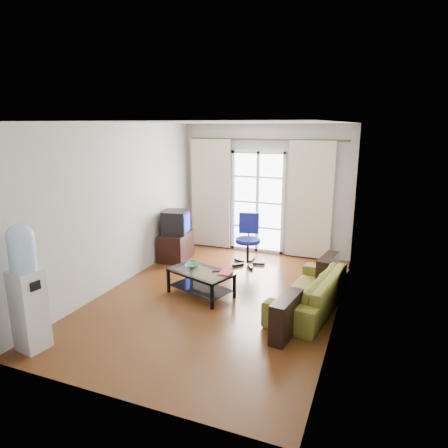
# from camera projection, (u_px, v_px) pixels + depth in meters

# --- Properties ---
(floor) EXTENTS (5.20, 5.20, 0.00)m
(floor) POSITION_uv_depth(u_px,v_px,m) (218.00, 298.00, 6.33)
(floor) COLOR brown
(floor) RESTS_ON ground
(ceiling) EXTENTS (5.20, 5.20, 0.00)m
(ceiling) POSITION_uv_depth(u_px,v_px,m) (218.00, 122.00, 5.68)
(ceiling) COLOR white
(ceiling) RESTS_ON wall_back
(wall_back) EXTENTS (3.60, 0.02, 2.70)m
(wall_back) POSITION_uv_depth(u_px,v_px,m) (266.00, 190.00, 8.35)
(wall_back) COLOR #BAB7B1
(wall_back) RESTS_ON floor
(wall_front) EXTENTS (3.60, 0.02, 2.70)m
(wall_front) POSITION_uv_depth(u_px,v_px,m) (110.00, 272.00, 3.66)
(wall_front) COLOR #BAB7B1
(wall_front) RESTS_ON floor
(wall_left) EXTENTS (0.02, 5.20, 2.70)m
(wall_left) POSITION_uv_depth(u_px,v_px,m) (119.00, 206.00, 6.65)
(wall_left) COLOR #BAB7B1
(wall_left) RESTS_ON floor
(wall_right) EXTENTS (0.02, 5.20, 2.70)m
(wall_right) POSITION_uv_depth(u_px,v_px,m) (342.00, 226.00, 5.36)
(wall_right) COLOR #BAB7B1
(wall_right) RESTS_ON floor
(french_door) EXTENTS (1.16, 0.06, 2.15)m
(french_door) POSITION_uv_depth(u_px,v_px,m) (258.00, 202.00, 8.42)
(french_door) COLOR white
(french_door) RESTS_ON wall_back
(curtain_rod) EXTENTS (3.30, 0.04, 0.04)m
(curtain_rod) POSITION_uv_depth(u_px,v_px,m) (265.00, 140.00, 8.01)
(curtain_rod) COLOR #4C3F2D
(curtain_rod) RESTS_ON wall_back
(curtain_left) EXTENTS (0.90, 0.07, 2.35)m
(curtain_left) POSITION_uv_depth(u_px,v_px,m) (211.00, 194.00, 8.71)
(curtain_left) COLOR beige
(curtain_left) RESTS_ON curtain_rod
(curtain_right) EXTENTS (0.90, 0.07, 2.35)m
(curtain_right) POSITION_uv_depth(u_px,v_px,m) (310.00, 201.00, 7.94)
(curtain_right) COLOR beige
(curtain_right) RESTS_ON curtain_rod
(radiator) EXTENTS (0.64, 0.12, 0.64)m
(radiator) POSITION_uv_depth(u_px,v_px,m) (300.00, 241.00, 8.22)
(radiator) COLOR #9A9A9C
(radiator) RESTS_ON floor
(sofa) EXTENTS (2.08, 1.27, 0.55)m
(sofa) POSITION_uv_depth(u_px,v_px,m) (310.00, 291.00, 5.93)
(sofa) COLOR olive
(sofa) RESTS_ON floor
(coffee_table) EXTENTS (1.15, 0.88, 0.41)m
(coffee_table) POSITION_uv_depth(u_px,v_px,m) (201.00, 280.00, 6.37)
(coffee_table) COLOR silver
(coffee_table) RESTS_ON floor
(bowl) EXTENTS (0.36, 0.36, 0.05)m
(bowl) POSITION_uv_depth(u_px,v_px,m) (193.00, 266.00, 6.48)
(bowl) COLOR #399D59
(bowl) RESTS_ON coffee_table
(book) EXTENTS (0.19, 0.26, 0.02)m
(book) POSITION_uv_depth(u_px,v_px,m) (220.00, 272.00, 6.26)
(book) COLOR maroon
(book) RESTS_ON coffee_table
(remote) EXTENTS (0.16, 0.13, 0.02)m
(remote) POSITION_uv_depth(u_px,v_px,m) (217.00, 271.00, 6.30)
(remote) COLOR black
(remote) RESTS_ON coffee_table
(tv_stand) EXTENTS (0.58, 0.80, 0.56)m
(tv_stand) POSITION_uv_depth(u_px,v_px,m) (176.00, 246.00, 8.09)
(tv_stand) COLOR black
(tv_stand) RESTS_ON floor
(crt_tv) EXTENTS (0.58, 0.59, 0.46)m
(crt_tv) POSITION_uv_depth(u_px,v_px,m) (175.00, 222.00, 7.94)
(crt_tv) COLOR black
(crt_tv) RESTS_ON tv_stand
(task_chair) EXTENTS (0.82, 0.82, 0.99)m
(task_chair) POSITION_uv_depth(u_px,v_px,m) (248.00, 250.00, 7.79)
(task_chair) COLOR black
(task_chair) RESTS_ON floor
(water_cooler) EXTENTS (0.37, 0.36, 1.57)m
(water_cooler) POSITION_uv_depth(u_px,v_px,m) (27.00, 285.00, 4.71)
(water_cooler) COLOR silver
(water_cooler) RESTS_ON floor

